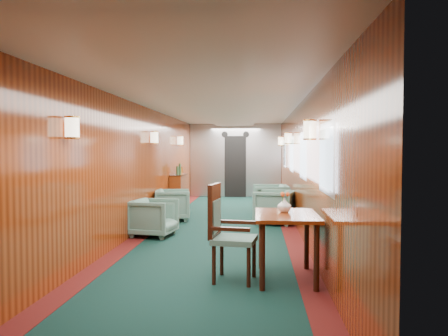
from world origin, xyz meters
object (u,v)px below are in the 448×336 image
at_px(armchair_left_far, 173,205).
at_px(armchair_right_far, 270,200).
at_px(side_chair, 225,228).
at_px(armchair_right_near, 275,207).
at_px(dining_table, 286,224).
at_px(armchair_left_near, 154,218).
at_px(credenza, 179,191).

relative_size(armchair_left_far, armchair_right_far, 0.92).
xyz_separation_m(side_chair, armchair_left_far, (-1.48, 4.31, -0.28)).
xyz_separation_m(armchair_right_near, armchair_right_far, (-0.06, 1.11, 0.01)).
xyz_separation_m(dining_table, armchair_right_far, (-0.05, 5.03, -0.29)).
bearing_deg(armchair_left_far, side_chair, -171.96).
bearing_deg(armchair_left_far, dining_table, -163.33).
bearing_deg(armchair_left_near, dining_table, -128.34).
distance_m(side_chair, armchair_left_far, 4.57).
relative_size(dining_table, armchair_right_far, 1.30).
bearing_deg(armchair_right_far, armchair_left_far, -73.15).
xyz_separation_m(credenza, armchair_left_near, (0.23, -3.67, -0.13)).
distance_m(armchair_left_far, armchair_right_far, 2.30).
distance_m(side_chair, armchair_left_near, 2.93).
relative_size(credenza, armchair_left_far, 1.58).
relative_size(side_chair, armchair_left_near, 1.55).
bearing_deg(armchair_right_near, credenza, -116.44).
height_order(armchair_left_near, armchair_right_near, armchair_right_near).
height_order(side_chair, armchair_left_far, side_chair).
height_order(credenza, armchair_right_far, credenza).
distance_m(credenza, armchair_right_near, 3.26).
xyz_separation_m(dining_table, armchair_right_near, (0.01, 3.91, -0.30)).
distance_m(credenza, armchair_left_near, 3.68).
bearing_deg(credenza, dining_table, -68.35).
relative_size(armchair_right_near, armchair_right_far, 0.97).
distance_m(dining_table, credenza, 6.55).
distance_m(armchair_left_near, armchair_right_near, 2.66).
bearing_deg(armchair_right_near, armchair_left_far, -82.34).
height_order(dining_table, armchair_right_near, dining_table).
height_order(dining_table, armchair_right_far, dining_table).
relative_size(dining_table, credenza, 0.89).
bearing_deg(dining_table, side_chair, -172.51).
relative_size(credenza, armchair_left_near, 1.61).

